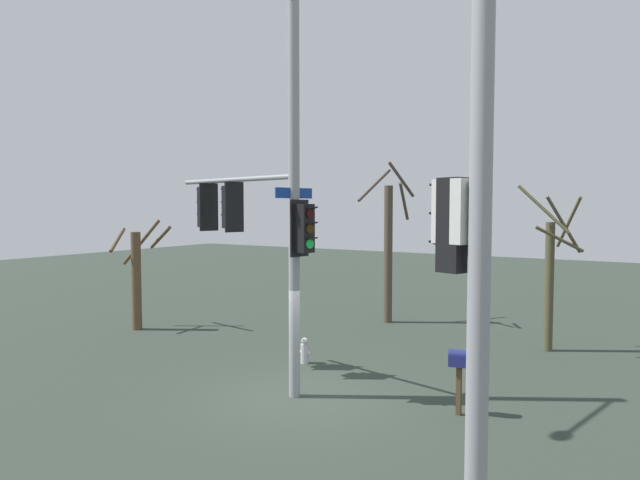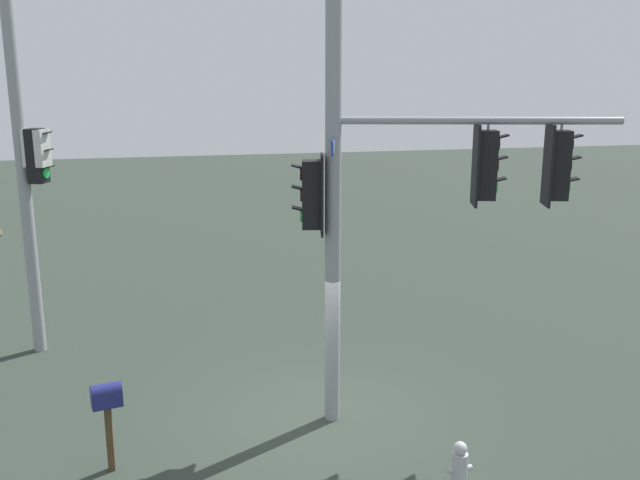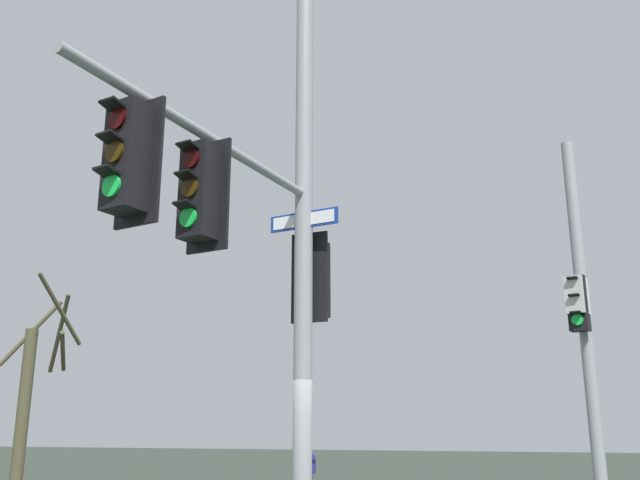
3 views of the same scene
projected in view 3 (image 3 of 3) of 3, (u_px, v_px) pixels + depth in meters
The scene contains 4 objects.
main_signal_pole_assembly at pixel (283, 197), 8.99m from camera, with size 5.10×4.15×9.43m.
secondary_pole_assembly at pixel (582, 315), 13.58m from camera, with size 0.78×0.51×7.74m.
mailbox at pixel (309, 470), 12.41m from camera, with size 0.48×0.33×1.41m.
bare_tree_across_street at pixel (28, 403), 14.96m from camera, with size 1.85×1.89×5.09m.
Camera 3 is at (9.18, 2.45, 1.96)m, focal length 38.23 mm.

